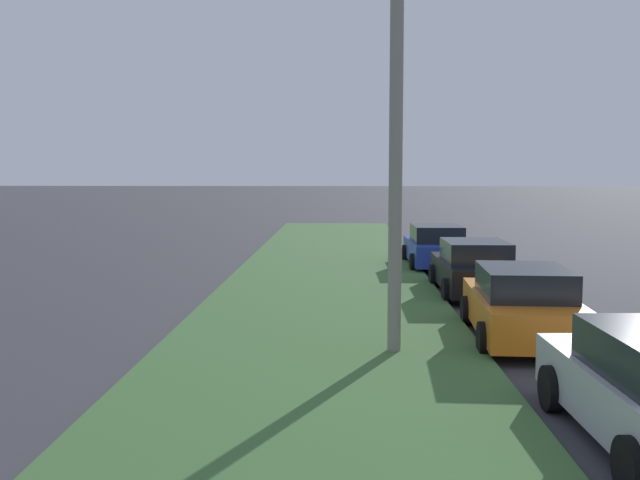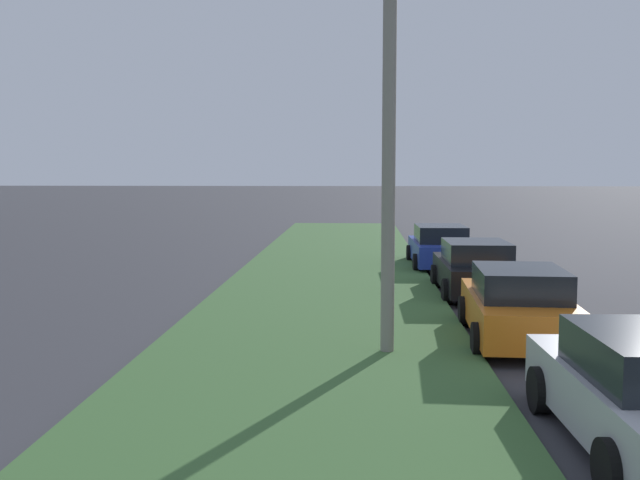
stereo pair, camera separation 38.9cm
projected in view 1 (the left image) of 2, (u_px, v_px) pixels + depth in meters
grass_median at (321, 334)px, 14.64m from camera, size 60.00×6.00×0.12m
parked_car_orange at (522, 305)px, 14.25m from camera, size 4.39×2.19×1.47m
parked_car_black at (474, 268)px, 19.54m from camera, size 4.30×2.02×1.47m
parked_car_blue at (436, 247)px, 25.02m from camera, size 4.32×2.06×1.47m
streetlight at (417, 109)px, 12.69m from camera, size 0.40×2.87×7.50m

